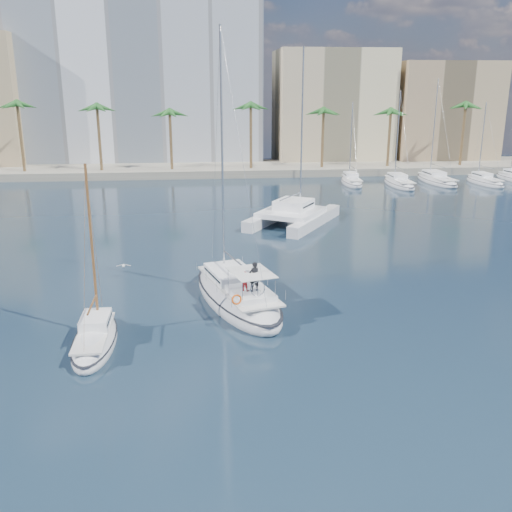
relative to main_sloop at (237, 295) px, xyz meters
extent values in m
plane|color=black|center=(0.19, -0.88, -0.55)|extent=(160.00, 160.00, 0.00)
cube|color=gray|center=(0.19, 60.12, 0.05)|extent=(120.00, 14.00, 1.20)
cube|color=white|center=(-11.81, 72.12, 13.45)|extent=(42.00, 16.00, 28.00)
cube|color=beige|center=(22.19, 69.12, 9.45)|extent=(20.00, 14.00, 20.00)
cube|color=tan|center=(42.19, 67.12, 8.45)|extent=(18.00, 12.00, 18.00)
cylinder|color=brown|center=(0.19, 56.12, 4.70)|extent=(0.44, 0.44, 10.50)
sphere|color=#215820|center=(0.19, 56.12, 9.95)|extent=(3.60, 3.60, 3.60)
cylinder|color=brown|center=(34.19, 56.12, 4.70)|extent=(0.44, 0.44, 10.50)
sphere|color=#215820|center=(34.19, 56.12, 9.95)|extent=(3.60, 3.60, 3.60)
ellipsoid|color=silver|center=(0.00, 0.01, -0.18)|extent=(7.04, 12.86, 2.55)
ellipsoid|color=black|center=(0.00, 0.01, 0.19)|extent=(7.10, 12.98, 0.18)
cube|color=silver|center=(0.06, -0.22, 0.79)|extent=(5.13, 9.60, 0.12)
cube|color=white|center=(-0.32, 1.14, 1.15)|extent=(3.60, 4.56, 0.60)
cube|color=black|center=(-0.32, 1.14, 1.17)|extent=(3.49, 4.12, 0.14)
cylinder|color=#B7BABF|center=(-0.69, 2.51, 8.89)|extent=(0.15, 0.15, 16.08)
cylinder|color=#B7BABF|center=(-0.03, 0.12, 2.35)|extent=(1.43, 4.80, 0.11)
cube|color=white|center=(0.69, -2.49, 1.03)|extent=(3.06, 3.58, 0.36)
cube|color=silver|center=(0.72, -2.61, 2.40)|extent=(3.06, 3.58, 0.04)
torus|color=silver|center=(1.01, -3.63, 1.70)|extent=(0.94, 0.31, 0.96)
torus|color=#DB500B|center=(-0.31, -4.48, 1.40)|extent=(0.66, 0.36, 0.64)
imported|color=black|center=(0.90, -2.65, 2.14)|extent=(0.80, 0.67, 1.87)
imported|color=maroon|center=(0.35, -2.49, 1.82)|extent=(0.75, 0.71, 1.23)
ellipsoid|color=silver|center=(-8.25, -5.78, -0.30)|extent=(2.33, 7.23, 1.69)
ellipsoid|color=black|center=(-8.25, -5.78, -0.06)|extent=(2.35, 7.30, 0.18)
cube|color=silver|center=(-8.25, -5.92, 0.34)|extent=(1.66, 5.42, 0.12)
cube|color=white|center=(-8.26, -5.09, 0.70)|extent=(1.55, 2.37, 0.60)
cube|color=black|center=(-8.26, -5.09, 0.72)|extent=(1.56, 2.09, 0.14)
cylinder|color=brown|center=(-8.26, -4.26, 4.86)|extent=(0.15, 0.15, 8.91)
cylinder|color=brown|center=(-8.25, -5.72, 1.90)|extent=(0.14, 2.91, 0.11)
cube|color=silver|center=(5.49, 23.62, 0.00)|extent=(7.47, 10.85, 1.10)
cube|color=silver|center=(9.59, 21.04, 0.00)|extent=(7.47, 10.85, 1.10)
cube|color=white|center=(7.22, 21.82, 0.75)|extent=(8.15, 8.52, 0.50)
cube|color=white|center=(7.54, 22.33, 1.45)|extent=(4.74, 4.84, 1.00)
cube|color=black|center=(7.54, 22.33, 1.50)|extent=(4.50, 4.44, 0.18)
cylinder|color=#B7BABF|center=(8.51, 23.86, 9.00)|extent=(0.18, 0.18, 16.10)
ellipsoid|color=silver|center=(-8.03, 5.99, 0.42)|extent=(0.22, 0.43, 0.20)
sphere|color=silver|center=(-8.03, 6.19, 0.44)|extent=(0.11, 0.11, 0.11)
cube|color=gray|center=(-8.33, 5.99, 0.45)|extent=(0.49, 0.18, 0.12)
cube|color=gray|center=(-7.73, 5.99, 0.45)|extent=(0.49, 0.18, 0.12)
camera|label=1|loc=(-2.38, -35.28, 13.22)|focal=40.00mm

